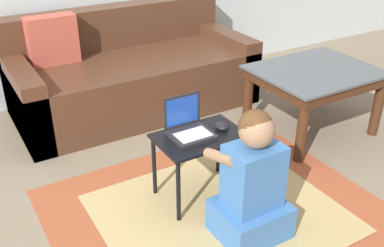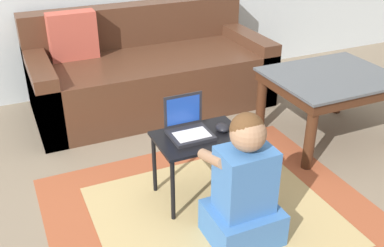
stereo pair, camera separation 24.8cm
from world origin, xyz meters
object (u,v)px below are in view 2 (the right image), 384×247
(laptop_desk, at_px, (200,145))
(laptop, at_px, (188,129))
(coffee_table, at_px, (330,85))
(computer_mouse, at_px, (222,128))
(couch, at_px, (148,72))
(person_seated, at_px, (244,189))

(laptop_desk, height_order, laptop, laptop)
(coffee_table, distance_m, computer_mouse, 1.02)
(couch, distance_m, laptop, 1.33)
(computer_mouse, relative_size, person_seated, 0.13)
(person_seated, bearing_deg, computer_mouse, 77.17)
(couch, xyz_separation_m, person_seated, (-0.12, -1.76, 0.03))
(couch, bearing_deg, person_seated, -93.83)
(couch, relative_size, person_seated, 2.61)
(couch, height_order, person_seated, couch)
(coffee_table, height_order, laptop_desk, coffee_table)
(couch, distance_m, laptop_desk, 1.35)
(coffee_table, relative_size, laptop_desk, 1.70)
(laptop, bearing_deg, laptop_desk, -38.41)
(couch, relative_size, computer_mouse, 19.93)
(couch, bearing_deg, laptop, -99.44)
(person_seated, bearing_deg, laptop, 102.18)
(laptop_desk, distance_m, laptop, 0.12)
(laptop, bearing_deg, couch, 80.56)
(couch, xyz_separation_m, laptop, (-0.22, -1.30, 0.16))
(coffee_table, height_order, computer_mouse, coffee_table)
(couch, height_order, coffee_table, couch)
(laptop, xyz_separation_m, person_seated, (0.10, -0.46, -0.13))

